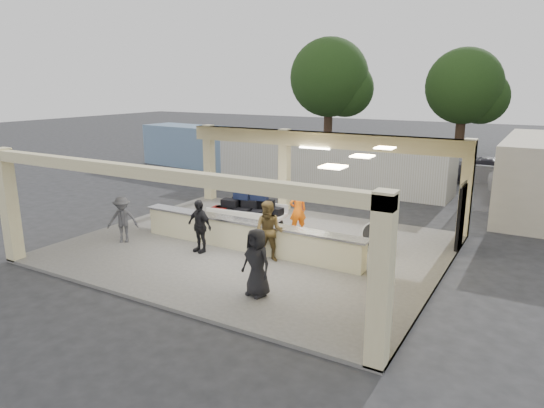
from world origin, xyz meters
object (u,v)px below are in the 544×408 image
Objects in this scene: car_dark at (493,172)px; container_white at (330,162)px; baggage_handler at (298,210)px; drum_fan at (377,235)px; container_blue at (210,148)px; luggage_cart at (248,210)px; passenger_c at (123,219)px; passenger_d at (257,262)px; passenger_b at (199,226)px; baggage_counter at (247,235)px; passenger_a at (269,231)px.

car_dark is 0.34× the size of container_white.
container_white reaches higher than baggage_handler.
drum_fan is 18.15m from container_blue.
container_blue is at bearing 125.94° from luggage_cart.
container_blue is (-6.94, 14.00, 0.42)m from passenger_c.
container_blue is (-13.16, 15.34, 0.33)m from passenger_d.
passenger_d is (3.35, -1.89, 0.03)m from passenger_b.
passenger_c is (-4.70, -3.89, -0.06)m from baggage_handler.
passenger_d is 0.14× the size of container_white.
baggage_counter is at bearing -64.17° from luggage_cart.
passenger_c is at bearing -140.31° from luggage_cart.
luggage_cart is 15.66m from car_dark.
container_white is (-4.01, 13.74, 0.37)m from passenger_d.
passenger_c is at bearing -99.39° from container_white.
passenger_a reaches higher than passenger_b.
container_white is at bearing -118.98° from baggage_handler.
car_dark is (6.85, 16.75, -0.24)m from passenger_b.
passenger_a reaches higher than baggage_counter.
drum_fan is 5.03m from passenger_d.
passenger_b is at bearing 162.26° from passenger_d.
drum_fan is 0.08× the size of container_white.
passenger_a is 0.44× the size of car_dark.
car_dark reaches higher than baggage_counter.
luggage_cart is 14.73m from container_blue.
luggage_cart is 0.22× the size of container_white.
container_blue reaches higher than luggage_cart.
container_blue is at bearing 142.32° from passenger_d.
container_white is at bearing 99.79° from baggage_counter.
container_blue is (-9.81, 13.45, 0.36)m from passenger_b.
passenger_a is 11.84m from container_white.
luggage_cart is 2.61m from passenger_b.
passenger_d is 14.32m from container_white.
passenger_c is (-2.87, -0.55, -0.06)m from passenger_b.
passenger_c is 0.16× the size of container_blue.
baggage_handler is (1.68, 0.73, 0.05)m from luggage_cart.
luggage_cart is at bearing 137.19° from passenger_d.
drum_fan is at bearing -57.40° from container_white.
baggage_handler reaches higher than car_dark.
container_white is at bearing -4.60° from container_blue.
passenger_a is at bearing 125.10° from passenger_d.
passenger_c is at bearing -58.31° from container_blue.
baggage_counter is at bearing 141.52° from passenger_a.
passenger_b reaches higher than baggage_counter.
passenger_b is (-1.83, -3.33, -0.00)m from baggage_handler.
passenger_a is 5.32m from passenger_c.
baggage_handler is at bearing 16.95° from luggage_cart.
container_blue is at bearing 96.77° from car_dark.
passenger_b is 0.40× the size of car_dark.
baggage_handler is at bearing -73.00° from container_white.
passenger_a is at bearing -51.42° from luggage_cart.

